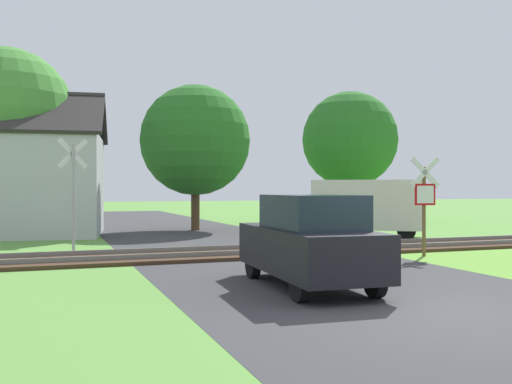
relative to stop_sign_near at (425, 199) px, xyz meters
name	(u,v)px	position (x,y,z in m)	size (l,w,h in m)	color
ground_plane	(428,311)	(-4.41, -6.03, -1.61)	(160.00, 160.00, 0.00)	#5B933D
road_asphalt	(361,290)	(-4.41, -4.03, -1.60)	(7.13, 80.00, 0.01)	#38383A
rail_track	(252,253)	(-4.41, 2.08, -1.55)	(60.00, 2.60, 0.22)	#422D1E
stop_sign_near	(425,199)	(0.00, 0.00, 0.00)	(0.86, 0.22, 2.80)	brown
crossing_sign_far	(73,188)	(-9.24, 3.72, 0.33)	(0.85, 0.26, 3.35)	#9E9EA5
house	(3,182)	(-11.62, 11.64, 0.58)	(8.64, 6.37, 5.88)	#B7B7BC
tree_center	(195,140)	(-3.56, 12.15, 2.52)	(5.06, 5.06, 6.66)	#513823
tree_far	(350,139)	(6.70, 16.08, 3.19)	(5.57, 5.57, 7.59)	#513823
tree_left	(6,114)	(-11.52, 12.11, 3.37)	(5.40, 5.40, 7.69)	#513823
mail_truck	(363,206)	(1.63, 6.03, -0.37)	(5.11, 4.24, 2.24)	silver
parked_car	(309,241)	(-5.22, -3.46, -0.71)	(1.85, 4.08, 1.78)	black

